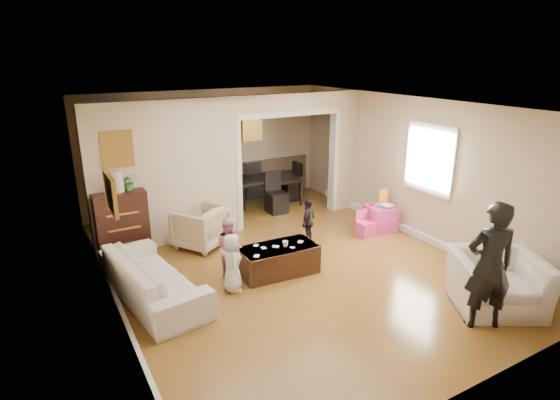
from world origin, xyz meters
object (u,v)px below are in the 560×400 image
child_toddler (308,221)px  child_kneel_b (229,247)px  child_kneel_a (232,263)px  sofa (152,277)px  dresser (122,224)px  armchair_back (200,227)px  coffee_table (278,260)px  cyan_cup (379,206)px  dining_table (263,191)px  armchair_front (496,282)px  adult_person (490,266)px  play_table (380,218)px  coffee_cup (285,244)px  table_lamp (117,181)px

child_toddler → child_kneel_b: bearing=-21.3°
child_kneel_a → sofa: bearing=84.9°
dresser → child_kneel_b: (1.30, -1.57, -0.10)m
child_toddler → armchair_back: bearing=-61.4°
coffee_table → cyan_cup: cyan_cup is taller
armchair_back → dining_table: size_ratio=0.46×
sofa → child_toddler: 3.02m
armchair_front → cyan_cup: size_ratio=14.31×
child_kneel_b → child_toddler: bearing=-91.3°
cyan_cup → child_kneel_b: (-3.24, -0.25, -0.05)m
sofa → child_kneel_b: size_ratio=2.26×
armchair_front → child_kneel_a: 3.68m
adult_person → play_table: bearing=-83.9°
armchair_front → dresser: bearing=165.3°
armchair_back → dresser: dresser is taller
dresser → coffee_cup: bearing=-42.4°
child_kneel_a → child_toddler: child_kneel_a is taller
coffee_cup → child_kneel_b: bearing=156.4°
table_lamp → child_toddler: size_ratio=0.42×
coffee_table → adult_person: bearing=-58.5°
armchair_front → coffee_table: size_ratio=0.95×
cyan_cup → adult_person: adult_person is taller
dresser → child_kneel_a: bearing=-60.3°
coffee_table → child_kneel_b: child_kneel_b is taller
armchair_front → sofa: bearing=178.6°
coffee_cup → cyan_cup: size_ratio=1.18×
armchair_back → child_kneel_a: child_kneel_a is taller
armchair_back → child_toddler: bearing=122.1°
coffee_cup → child_kneel_b: (-0.80, 0.35, -0.01)m
child_toddler → table_lamp: bearing=-55.9°
armchair_front → adult_person: 0.75m
child_kneel_b → child_toddler: 1.81m
table_lamp → cyan_cup: size_ratio=4.50×
dresser → coffee_cup: size_ratio=12.27×
armchair_back → child_kneel_a: size_ratio=0.92×
adult_person → child_kneel_b: (-2.26, 2.85, -0.36)m
dresser → child_toddler: dresser is taller
dining_table → adult_person: (0.20, -5.70, 0.53)m
child_toddler → coffee_cup: bearing=4.4°
armchair_front → coffee_cup: armchair_front is taller
child_kneel_b → child_toddler: child_kneel_b is taller
cyan_cup → child_toddler: (-1.49, 0.20, -0.11)m
armchair_front → coffee_cup: bearing=162.3°
armchair_front → armchair_back: bearing=156.7°
play_table → child_kneel_a: bearing=-167.9°
armchair_front → dining_table: size_ratio=0.64×
coffee_table → child_kneel_a: child_kneel_a is taller
sofa → table_lamp: size_ratio=6.08×
coffee_table → table_lamp: bearing=136.9°
child_kneel_a → child_kneel_b: child_kneel_b is taller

